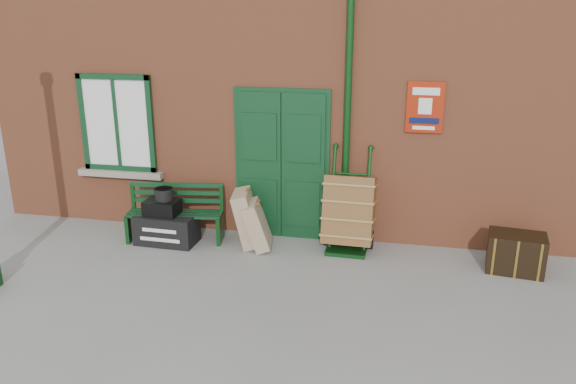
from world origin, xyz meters
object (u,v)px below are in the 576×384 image
(houdini_trunk, at_px, (167,229))
(dark_trunk, at_px, (516,253))
(porter_trolley, at_px, (349,211))
(bench, at_px, (176,211))

(houdini_trunk, bearing_deg, dark_trunk, 2.29)
(porter_trolley, xyz_separation_m, dark_trunk, (2.25, -0.32, -0.31))
(houdini_trunk, xyz_separation_m, dark_trunk, (4.91, 0.04, 0.04))
(bench, bearing_deg, houdini_trunk, -123.26)
(bench, distance_m, porter_trolley, 2.59)
(porter_trolley, height_order, dark_trunk, porter_trolley)
(porter_trolley, relative_size, dark_trunk, 2.03)
(houdini_trunk, bearing_deg, bench, 67.41)
(bench, distance_m, dark_trunk, 4.84)
(bench, bearing_deg, dark_trunk, -10.51)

